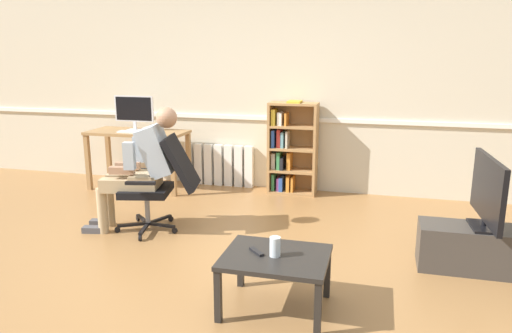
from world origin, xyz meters
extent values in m
plane|color=olive|center=(0.00, 0.00, 0.00)|extent=(18.00, 18.00, 0.00)
cube|color=beige|center=(0.00, 2.65, 1.35)|extent=(12.00, 0.10, 2.70)
cube|color=white|center=(0.00, 2.58, 0.92)|extent=(12.00, 0.03, 0.05)
cube|color=#9E7547|center=(-2.37, 1.91, 0.36)|extent=(0.06, 0.06, 0.72)
cube|color=#9E7547|center=(-1.18, 1.91, 0.36)|extent=(0.06, 0.06, 0.72)
cube|color=#9E7547|center=(-1.18, 2.39, 0.36)|extent=(0.06, 0.06, 0.72)
cube|color=#9E7547|center=(-2.37, 2.39, 0.36)|extent=(0.06, 0.06, 0.72)
cube|color=#9E7547|center=(-1.78, 2.15, 0.74)|extent=(1.27, 0.57, 0.04)
cube|color=silver|center=(-1.85, 2.21, 0.76)|extent=(0.18, 0.14, 0.01)
cube|color=silver|center=(-1.85, 2.23, 0.82)|extent=(0.04, 0.02, 0.10)
cube|color=silver|center=(-1.85, 2.23, 1.03)|extent=(0.54, 0.02, 0.33)
cube|color=black|center=(-1.85, 2.22, 1.03)|extent=(0.50, 0.00, 0.30)
cube|color=white|center=(-1.75, 2.01, 0.77)|extent=(0.41, 0.12, 0.02)
cube|color=white|center=(-1.53, 2.03, 0.77)|extent=(0.06, 0.10, 0.03)
cube|color=#AD7F4C|center=(-0.07, 2.42, 0.57)|extent=(0.03, 0.28, 1.15)
cube|color=#AD7F4C|center=(0.50, 2.42, 0.57)|extent=(0.03, 0.28, 1.15)
cube|color=#AD7F4C|center=(0.21, 2.56, 0.57)|extent=(0.57, 0.02, 1.15)
cube|color=#AD7F4C|center=(0.21, 2.42, 0.01)|extent=(0.54, 0.28, 0.03)
cube|color=#AD7F4C|center=(0.21, 2.42, 0.29)|extent=(0.54, 0.28, 0.03)
cube|color=#AD7F4C|center=(0.21, 2.42, 0.57)|extent=(0.54, 0.28, 0.03)
cube|color=#AD7F4C|center=(0.21, 2.42, 0.85)|extent=(0.54, 0.28, 0.03)
cube|color=#AD7F4C|center=(0.21, 2.42, 1.13)|extent=(0.54, 0.28, 0.03)
cube|color=#38844C|center=(-0.02, 2.43, 0.13)|extent=(0.04, 0.19, 0.21)
cube|color=beige|center=(-0.02, 2.44, 0.41)|extent=(0.05, 0.19, 0.20)
cube|color=#2D519E|center=(-0.02, 2.40, 0.70)|extent=(0.04, 0.19, 0.22)
cube|color=gold|center=(-0.02, 2.40, 0.97)|extent=(0.04, 0.19, 0.20)
cube|color=#89428E|center=(0.04, 2.43, 0.11)|extent=(0.04, 0.19, 0.16)
cube|color=#38844C|center=(0.04, 2.42, 0.42)|extent=(0.04, 0.19, 0.22)
cube|color=red|center=(0.04, 2.43, 0.70)|extent=(0.04, 0.19, 0.22)
cube|color=white|center=(0.04, 2.43, 0.95)|extent=(0.04, 0.19, 0.16)
cube|color=#2D519E|center=(0.08, 2.42, 0.12)|extent=(0.05, 0.19, 0.18)
cube|color=black|center=(0.09, 2.40, 0.38)|extent=(0.04, 0.19, 0.15)
cube|color=#6699A3|center=(0.09, 2.42, 0.68)|extent=(0.03, 0.19, 0.20)
cube|color=white|center=(0.07, 2.41, 0.94)|extent=(0.03, 0.19, 0.15)
cube|color=orange|center=(0.17, 2.41, 0.13)|extent=(0.04, 0.19, 0.20)
cube|color=orange|center=(0.17, 2.43, 0.42)|extent=(0.04, 0.19, 0.22)
cube|color=beige|center=(0.15, 2.42, 0.69)|extent=(0.02, 0.19, 0.21)
cube|color=orange|center=(0.13, 2.41, 0.94)|extent=(0.02, 0.19, 0.15)
cube|color=orange|center=(0.22, 2.42, 0.12)|extent=(0.03, 0.19, 0.19)
cube|color=gold|center=(0.22, 2.42, 1.16)|extent=(0.16, 0.22, 0.02)
cube|color=white|center=(-1.24, 2.54, 0.28)|extent=(0.11, 0.08, 0.55)
cube|color=white|center=(-1.10, 2.54, 0.28)|extent=(0.11, 0.08, 0.55)
cube|color=white|center=(-0.96, 2.54, 0.28)|extent=(0.11, 0.08, 0.55)
cube|color=white|center=(-0.81, 2.54, 0.28)|extent=(0.11, 0.08, 0.55)
cube|color=white|center=(-0.67, 2.54, 0.28)|extent=(0.11, 0.08, 0.55)
cube|color=white|center=(-0.53, 2.54, 0.28)|extent=(0.11, 0.08, 0.55)
cube|color=white|center=(-0.39, 2.54, 0.28)|extent=(0.11, 0.08, 0.55)
cube|color=black|center=(-0.92, 0.62, 0.07)|extent=(0.10, 0.30, 0.02)
cylinder|color=black|center=(-0.88, 0.47, 0.03)|extent=(0.03, 0.06, 0.06)
cube|color=black|center=(-0.80, 0.75, 0.07)|extent=(0.30, 0.06, 0.02)
cylinder|color=black|center=(-0.65, 0.74, 0.03)|extent=(0.06, 0.03, 0.06)
cube|color=black|center=(-0.89, 0.90, 0.07)|extent=(0.15, 0.29, 0.02)
cylinder|color=black|center=(-0.83, 1.04, 0.03)|extent=(0.04, 0.06, 0.06)
cube|color=black|center=(-1.06, 0.86, 0.07)|extent=(0.25, 0.23, 0.02)
cylinder|color=black|center=(-1.17, 0.96, 0.03)|extent=(0.06, 0.05, 0.06)
cube|color=black|center=(-1.08, 0.69, 0.07)|extent=(0.28, 0.18, 0.02)
cylinder|color=black|center=(-1.21, 0.61, 0.03)|extent=(0.06, 0.05, 0.06)
cylinder|color=gray|center=(-0.95, 0.76, 0.23)|extent=(0.05, 0.05, 0.30)
cube|color=black|center=(-0.95, 0.76, 0.41)|extent=(0.55, 0.55, 0.07)
cube|color=black|center=(-0.60, 0.84, 0.70)|extent=(0.40, 0.49, 0.53)
cube|color=black|center=(-0.99, 1.02, 0.56)|extent=(0.28, 0.10, 0.03)
cube|color=black|center=(-0.87, 0.52, 0.56)|extent=(0.28, 0.10, 0.03)
cube|color=tan|center=(-0.95, 0.76, 0.52)|extent=(0.33, 0.39, 0.14)
cube|color=#A3B2C1|center=(-0.83, 0.79, 0.81)|extent=(0.41, 0.41, 0.52)
sphere|color=#A87A5B|center=(-0.72, 0.82, 1.13)|extent=(0.20, 0.20, 0.20)
cube|color=white|center=(-1.22, 0.70, 0.62)|extent=(0.15, 0.07, 0.02)
cube|color=tan|center=(-1.18, 0.82, 0.49)|extent=(0.44, 0.22, 0.13)
cylinder|color=tan|center=(-1.38, 0.77, 0.23)|extent=(0.10, 0.10, 0.46)
cube|color=#4C4C51|center=(-1.48, 0.75, 0.03)|extent=(0.23, 0.14, 0.06)
cube|color=tan|center=(-1.13, 0.62, 0.49)|extent=(0.44, 0.22, 0.13)
cylinder|color=tan|center=(-1.34, 0.58, 0.23)|extent=(0.10, 0.10, 0.46)
cube|color=#4C4C51|center=(-1.43, 0.56, 0.03)|extent=(0.23, 0.14, 0.06)
cube|color=#A3B2C1|center=(-1.08, 0.90, 0.79)|extent=(0.11, 0.10, 0.26)
cube|color=#A87A5B|center=(-1.17, 0.82, 0.64)|extent=(0.25, 0.12, 0.07)
cube|color=#A3B2C1|center=(-1.01, 0.59, 0.79)|extent=(0.11, 0.10, 0.26)
cube|color=#A87A5B|center=(-1.12, 0.63, 0.64)|extent=(0.25, 0.12, 0.07)
cube|color=#3D3833|center=(2.10, 0.61, 0.18)|extent=(0.97, 0.36, 0.37)
cube|color=black|center=(2.10, 0.61, 0.38)|extent=(0.22, 0.33, 0.02)
cylinder|color=black|center=(2.10, 0.61, 0.41)|extent=(0.04, 0.04, 0.05)
cube|color=black|center=(2.10, 0.61, 0.69)|extent=(0.09, 0.84, 0.50)
cube|color=#B7D1F9|center=(2.12, 0.61, 0.69)|extent=(0.05, 0.79, 0.46)
cube|color=black|center=(0.29, -0.66, 0.18)|extent=(0.04, 0.04, 0.37)
cube|color=black|center=(0.94, -0.66, 0.18)|extent=(0.04, 0.04, 0.37)
cube|color=black|center=(0.94, -0.14, 0.18)|extent=(0.04, 0.04, 0.37)
cube|color=black|center=(0.29, -0.14, 0.18)|extent=(0.04, 0.04, 0.37)
cube|color=black|center=(0.62, -0.40, 0.38)|extent=(0.71, 0.58, 0.03)
cylinder|color=silver|center=(0.62, -0.42, 0.47)|extent=(0.07, 0.07, 0.13)
cube|color=black|center=(0.48, -0.40, 0.41)|extent=(0.13, 0.13, 0.02)
camera|label=1|loc=(1.25, -3.32, 1.72)|focal=33.37mm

